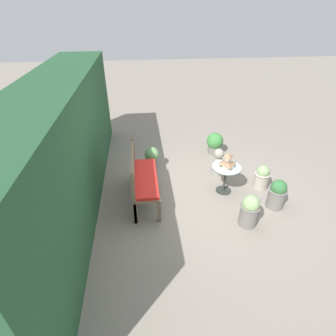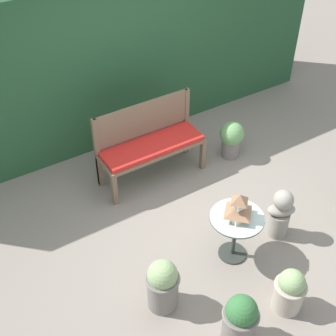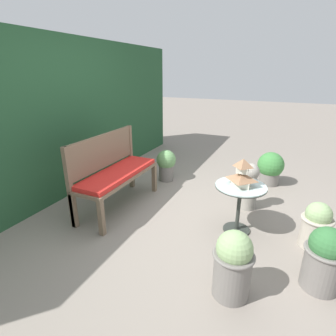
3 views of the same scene
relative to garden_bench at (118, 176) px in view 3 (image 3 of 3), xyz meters
name	(u,v)px [view 3 (image 3 of 3)]	position (x,y,z in m)	size (l,w,h in m)	color
ground	(189,220)	(0.06, -1.00, -0.45)	(30.00, 30.00, 0.00)	gray
foliage_hedge_back	(37,118)	(0.06, 1.43, 0.67)	(6.40, 1.04, 2.25)	#234C2D
garden_bench	(118,176)	(0.00, 0.00, 0.00)	(1.35, 0.47, 0.53)	brown
bench_backrest	(104,156)	(0.00, 0.21, 0.26)	(1.35, 0.06, 1.00)	brown
patio_table	(240,196)	(0.09, -1.59, 0.00)	(0.57, 0.57, 0.58)	#2D332D
pagoda_birdhouse	(242,174)	(0.09, -1.59, 0.26)	(0.27, 0.27, 0.31)	silver
garden_bust	(249,186)	(0.71, -1.61, -0.13)	(0.36, 0.30, 0.64)	gray
potted_plant_bench_left	(316,225)	(0.13, -2.39, -0.20)	(0.32, 0.32, 0.51)	#ADA393
potted_plant_hedge_corner	(233,264)	(-0.89, -1.72, -0.14)	(0.34, 0.34, 0.61)	slate
potted_plant_bench_right	(166,164)	(1.13, -0.18, -0.16)	(0.33, 0.33, 0.53)	slate
potted_plant_path_edge	(270,168)	(1.70, -1.81, -0.17)	(0.42, 0.42, 0.54)	slate
potted_plant_patio_mid	(324,259)	(-0.49, -2.41, -0.16)	(0.34, 0.34, 0.59)	slate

